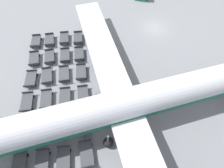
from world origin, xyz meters
The scene contains 27 objects.
ground_plane centered at (0.00, 0.00, 0.00)m, with size 500.00×500.00×0.00m, color gray.
airplane centered at (16.09, -7.77, 3.46)m, with size 41.42×45.08×13.27m.
baggage_dolly_row_near_col_a centered at (1.32, -20.69, 0.47)m, with size 3.45×1.59×0.92m.
baggage_dolly_row_near_col_b centered at (5.16, -20.55, 0.47)m, with size 3.49×1.70×0.92m.
baggage_dolly_row_near_col_c centered at (9.01, -20.59, 0.47)m, with size 3.46×1.62×0.92m.
baggage_dolly_row_near_col_d centered at (12.68, -20.63, 0.47)m, with size 3.44×1.57×0.92m.
baggage_dolly_row_near_col_e centered at (16.37, -20.44, 0.47)m, with size 3.45×1.58×0.92m.
baggage_dolly_row_near_col_f centered at (20.24, -20.44, 0.47)m, with size 3.44×1.56×0.92m.
baggage_dolly_row_mid_a_col_a centered at (1.28, -18.47, 0.47)m, with size 3.47×1.65×0.92m.
baggage_dolly_row_mid_a_col_b centered at (5.09, -18.23, 0.47)m, with size 3.49×1.69×0.92m.
baggage_dolly_row_mid_a_col_c centered at (8.77, -18.37, 0.47)m, with size 3.49×1.69×0.92m.
baggage_dolly_row_mid_a_col_d centered at (12.59, -18.18, 0.47)m, with size 3.46×1.60×0.92m.
baggage_dolly_row_mid_a_col_e centered at (16.50, -18.10, 0.47)m, with size 3.45×1.58×0.92m.
baggage_dolly_row_mid_a_col_f centered at (20.35, -18.05, 0.47)m, with size 3.46×1.61×0.92m.
baggage_dolly_row_mid_b_col_a centered at (1.20, -16.05, 0.47)m, with size 3.45×1.59×0.92m.
baggage_dolly_row_mid_b_col_b centered at (5.12, -15.87, 0.47)m, with size 3.45×1.59×0.92m.
baggage_dolly_row_mid_b_col_c centered at (8.76, -15.95, 0.47)m, with size 3.46×1.62×0.92m.
baggage_dolly_row_mid_b_col_d centered at (12.61, -15.77, 0.47)m, with size 3.46×1.60×0.92m.
baggage_dolly_row_mid_b_col_e centered at (16.35, -15.80, 0.47)m, with size 3.48×1.68×0.92m.
baggage_dolly_row_mid_b_col_f centered at (20.32, -15.79, 0.47)m, with size 3.45×1.58×0.92m.
baggage_dolly_row_far_col_a centered at (1.42, -13.77, 0.47)m, with size 3.46×1.61×0.92m.
baggage_dolly_row_far_col_b centered at (5.11, -13.69, 0.47)m, with size 3.44×1.57×0.92m.
baggage_dolly_row_far_col_c centered at (8.73, -13.50, 0.47)m, with size 3.46×1.61×0.92m.
baggage_dolly_row_far_col_d centered at (12.62, -13.37, 0.47)m, with size 3.46×1.60×0.92m.
baggage_dolly_row_far_col_e centered at (16.48, -13.40, 0.47)m, with size 3.44×1.57×0.92m.
baggage_dolly_row_far_col_f centered at (20.06, -13.31, 0.47)m, with size 3.48×1.69×0.92m.
stand_guidance_stripe centered at (15.34, -17.49, 0.00)m, with size 4.95×31.42×0.01m.
Camera 1 is at (24.65, -11.12, 20.50)m, focal length 28.00 mm.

